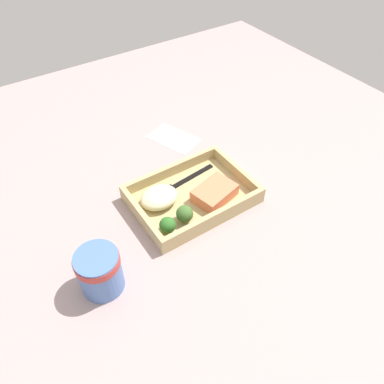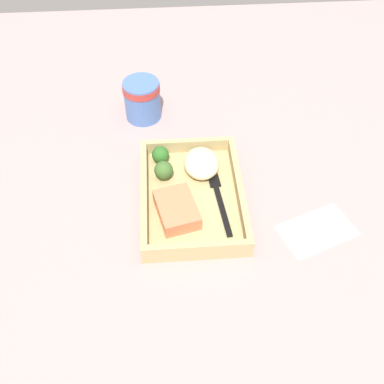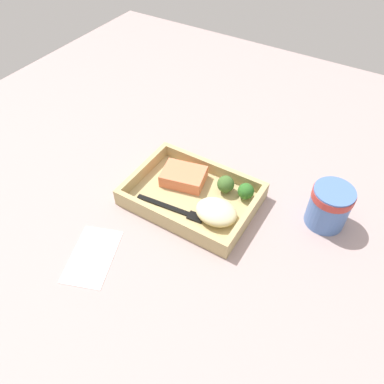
% 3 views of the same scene
% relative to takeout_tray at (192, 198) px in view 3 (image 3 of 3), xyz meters
% --- Properties ---
extents(ground_plane, '(1.60, 1.60, 0.02)m').
position_rel_takeout_tray_xyz_m(ground_plane, '(0.00, 0.00, -0.02)').
color(ground_plane, gray).
extents(takeout_tray, '(0.28, 0.20, 0.01)m').
position_rel_takeout_tray_xyz_m(takeout_tray, '(0.00, 0.00, 0.00)').
color(takeout_tray, tan).
rests_on(takeout_tray, ground_plane).
extents(tray_rim, '(0.28, 0.20, 0.03)m').
position_rel_takeout_tray_xyz_m(tray_rim, '(0.00, 0.00, 0.02)').
color(tray_rim, tan).
rests_on(tray_rim, takeout_tray).
extents(salmon_fillet, '(0.11, 0.09, 0.03)m').
position_rel_takeout_tray_xyz_m(salmon_fillet, '(-0.04, 0.03, 0.02)').
color(salmon_fillet, '#EB7850').
rests_on(salmon_fillet, takeout_tray).
extents(mashed_potatoes, '(0.09, 0.07, 0.04)m').
position_rel_takeout_tray_xyz_m(mashed_potatoes, '(0.07, -0.02, 0.02)').
color(mashed_potatoes, beige).
rests_on(mashed_potatoes, takeout_tray).
extents(broccoli_floret_1, '(0.04, 0.04, 0.04)m').
position_rel_takeout_tray_xyz_m(broccoli_floret_1, '(0.10, 0.06, 0.03)').
color(broccoli_floret_1, '#7EA55E').
rests_on(broccoli_floret_1, takeout_tray).
extents(broccoli_floret_2, '(0.04, 0.04, 0.04)m').
position_rel_takeout_tray_xyz_m(broccoli_floret_2, '(0.05, 0.05, 0.03)').
color(broccoli_floret_2, '#74974F').
rests_on(broccoli_floret_2, takeout_tray).
extents(fork, '(0.16, 0.03, 0.00)m').
position_rel_takeout_tray_xyz_m(fork, '(-0.01, -0.05, 0.01)').
color(fork, black).
rests_on(fork, takeout_tray).
extents(paper_cup, '(0.08, 0.08, 0.09)m').
position_rel_takeout_tray_xyz_m(paper_cup, '(0.27, 0.10, 0.05)').
color(paper_cup, '#4B6EB1').
rests_on(paper_cup, ground_plane).
extents(receipt_slip, '(0.13, 0.16, 0.00)m').
position_rel_takeout_tray_xyz_m(receipt_slip, '(-0.09, -0.23, -0.00)').
color(receipt_slip, white).
rests_on(receipt_slip, ground_plane).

